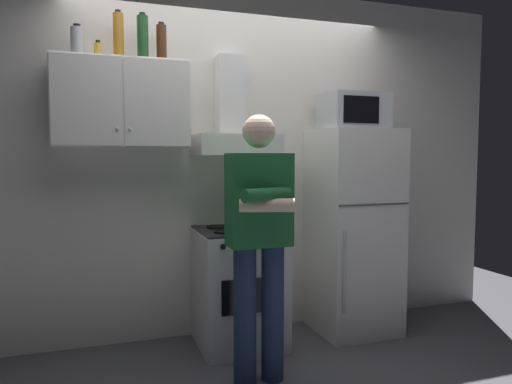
{
  "coord_description": "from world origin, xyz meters",
  "views": [
    {
      "loc": [
        -1.04,
        -3.06,
        1.39
      ],
      "look_at": [
        0.0,
        0.0,
        1.15
      ],
      "focal_mm": 33.56,
      "sensor_mm": 36.0,
      "label": 1
    }
  ],
  "objects_px": {
    "microwave": "(354,112)",
    "upper_cabinet": "(121,104)",
    "refrigerator": "(353,231)",
    "bottle_canister_steel": "(77,42)",
    "bottle_wine_green": "(143,38)",
    "stove_oven": "(239,287)",
    "range_hood": "(233,129)",
    "person_standing": "(259,237)",
    "bottle_rum_dark": "(161,43)",
    "bottle_liquor_amber": "(118,36)",
    "bottle_spice_jar": "(98,51)"
  },
  "relations": [
    {
      "from": "bottle_rum_dark",
      "to": "bottle_liquor_amber",
      "type": "height_order",
      "value": "bottle_liquor_amber"
    },
    {
      "from": "person_standing",
      "to": "bottle_wine_green",
      "type": "distance_m",
      "value": 1.6
    },
    {
      "from": "person_standing",
      "to": "bottle_liquor_amber",
      "type": "xyz_separation_m",
      "value": [
        -0.76,
        0.75,
        1.31
      ]
    },
    {
      "from": "stove_oven",
      "to": "bottle_wine_green",
      "type": "xyz_separation_m",
      "value": [
        -0.65,
        0.11,
        1.77
      ]
    },
    {
      "from": "stove_oven",
      "to": "bottle_liquor_amber",
      "type": "bearing_deg",
      "value": 169.6
    },
    {
      "from": "bottle_wine_green",
      "to": "microwave",
      "type": "bearing_deg",
      "value": -3.27
    },
    {
      "from": "stove_oven",
      "to": "microwave",
      "type": "height_order",
      "value": "microwave"
    },
    {
      "from": "microwave",
      "to": "bottle_wine_green",
      "type": "relative_size",
      "value": 1.49
    },
    {
      "from": "microwave",
      "to": "bottle_rum_dark",
      "type": "height_order",
      "value": "bottle_rum_dark"
    },
    {
      "from": "range_hood",
      "to": "person_standing",
      "type": "height_order",
      "value": "range_hood"
    },
    {
      "from": "microwave",
      "to": "bottle_wine_green",
      "type": "xyz_separation_m",
      "value": [
        -1.6,
        0.09,
        0.46
      ]
    },
    {
      "from": "range_hood",
      "to": "bottle_liquor_amber",
      "type": "xyz_separation_m",
      "value": [
        -0.81,
        0.02,
        0.61
      ]
    },
    {
      "from": "range_hood",
      "to": "refrigerator",
      "type": "bearing_deg",
      "value": -7.55
    },
    {
      "from": "stove_oven",
      "to": "person_standing",
      "type": "xyz_separation_m",
      "value": [
        -0.05,
        -0.61,
        0.47
      ]
    },
    {
      "from": "bottle_spice_jar",
      "to": "bottle_wine_green",
      "type": "distance_m",
      "value": 0.31
    },
    {
      "from": "person_standing",
      "to": "bottle_rum_dark",
      "type": "bearing_deg",
      "value": 122.96
    },
    {
      "from": "upper_cabinet",
      "to": "refrigerator",
      "type": "height_order",
      "value": "upper_cabinet"
    },
    {
      "from": "microwave",
      "to": "upper_cabinet",
      "type": "bearing_deg",
      "value": 176.52
    },
    {
      "from": "stove_oven",
      "to": "range_hood",
      "type": "height_order",
      "value": "range_hood"
    },
    {
      "from": "refrigerator",
      "to": "bottle_wine_green",
      "type": "xyz_separation_m",
      "value": [
        -1.6,
        0.11,
        1.4
      ]
    },
    {
      "from": "upper_cabinet",
      "to": "person_standing",
      "type": "xyz_separation_m",
      "value": [
        0.75,
        -0.73,
        -0.85
      ]
    },
    {
      "from": "upper_cabinet",
      "to": "stove_oven",
      "type": "height_order",
      "value": "upper_cabinet"
    },
    {
      "from": "person_standing",
      "to": "bottle_rum_dark",
      "type": "xyz_separation_m",
      "value": [
        -0.47,
        0.73,
        1.28
      ]
    },
    {
      "from": "range_hood",
      "to": "bottle_canister_steel",
      "type": "relative_size",
      "value": 3.45
    },
    {
      "from": "bottle_liquor_amber",
      "to": "bottle_canister_steel",
      "type": "height_order",
      "value": "bottle_liquor_amber"
    },
    {
      "from": "upper_cabinet",
      "to": "bottle_wine_green",
      "type": "bearing_deg",
      "value": -5.71
    },
    {
      "from": "bottle_canister_steel",
      "to": "bottle_wine_green",
      "type": "bearing_deg",
      "value": -4.39
    },
    {
      "from": "bottle_rum_dark",
      "to": "bottle_liquor_amber",
      "type": "xyz_separation_m",
      "value": [
        -0.29,
        0.03,
        0.03
      ]
    },
    {
      "from": "upper_cabinet",
      "to": "bottle_wine_green",
      "type": "distance_m",
      "value": 0.48
    },
    {
      "from": "stove_oven",
      "to": "bottle_rum_dark",
      "type": "height_order",
      "value": "bottle_rum_dark"
    },
    {
      "from": "bottle_rum_dark",
      "to": "bottle_canister_steel",
      "type": "height_order",
      "value": "bottle_rum_dark"
    },
    {
      "from": "bottle_rum_dark",
      "to": "bottle_canister_steel",
      "type": "xyz_separation_m",
      "value": [
        -0.55,
        0.02,
        -0.03
      ]
    },
    {
      "from": "upper_cabinet",
      "to": "person_standing",
      "type": "distance_m",
      "value": 1.35
    },
    {
      "from": "stove_oven",
      "to": "person_standing",
      "type": "distance_m",
      "value": 0.77
    },
    {
      "from": "stove_oven",
      "to": "range_hood",
      "type": "xyz_separation_m",
      "value": [
        0.0,
        0.13,
        1.16
      ]
    },
    {
      "from": "microwave",
      "to": "bottle_liquor_amber",
      "type": "bearing_deg",
      "value": 175.79
    },
    {
      "from": "person_standing",
      "to": "bottle_canister_steel",
      "type": "distance_m",
      "value": 1.78
    },
    {
      "from": "refrigerator",
      "to": "bottle_wine_green",
      "type": "height_order",
      "value": "bottle_wine_green"
    },
    {
      "from": "stove_oven",
      "to": "refrigerator",
      "type": "xyz_separation_m",
      "value": [
        0.95,
        0.0,
        0.37
      ]
    },
    {
      "from": "bottle_liquor_amber",
      "to": "upper_cabinet",
      "type": "bearing_deg",
      "value": -67.96
    },
    {
      "from": "bottle_rum_dark",
      "to": "bottle_spice_jar",
      "type": "height_order",
      "value": "bottle_rum_dark"
    },
    {
      "from": "refrigerator",
      "to": "microwave",
      "type": "relative_size",
      "value": 3.33
    },
    {
      "from": "refrigerator",
      "to": "microwave",
      "type": "distance_m",
      "value": 0.94
    },
    {
      "from": "microwave",
      "to": "person_standing",
      "type": "xyz_separation_m",
      "value": [
        -1.0,
        -0.62,
        -0.84
      ]
    },
    {
      "from": "stove_oven",
      "to": "person_standing",
      "type": "relative_size",
      "value": 0.53
    },
    {
      "from": "upper_cabinet",
      "to": "bottle_spice_jar",
      "type": "relative_size",
      "value": 7.17
    },
    {
      "from": "range_hood",
      "to": "bottle_spice_jar",
      "type": "bearing_deg",
      "value": 178.33
    },
    {
      "from": "bottle_canister_steel",
      "to": "bottle_wine_green",
      "type": "height_order",
      "value": "bottle_wine_green"
    },
    {
      "from": "bottle_canister_steel",
      "to": "bottle_liquor_amber",
      "type": "bearing_deg",
      "value": 1.2
    },
    {
      "from": "refrigerator",
      "to": "bottle_liquor_amber",
      "type": "height_order",
      "value": "bottle_liquor_amber"
    }
  ]
}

